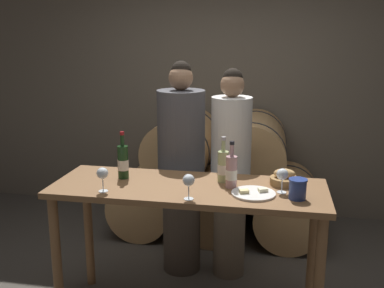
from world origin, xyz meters
TOP-DOWN VIEW (x-y plane):
  - stone_wall_back at (0.00, 2.06)m, footprint 10.00×0.12m
  - barrel_stack at (0.00, 1.46)m, footprint 2.00×0.97m
  - tasting_table at (0.00, 0.00)m, footprint 1.79×0.63m
  - person_left at (-0.18, 0.63)m, footprint 0.37×0.37m
  - person_right at (0.21, 0.63)m, footprint 0.31×0.31m
  - wine_bottle_red at (-0.47, 0.08)m, footprint 0.07×0.07m
  - wine_bottle_white at (0.21, 0.13)m, footprint 0.07×0.07m
  - wine_bottle_rose at (0.28, 0.02)m, footprint 0.07×0.07m
  - blue_crock at (0.69, -0.11)m, footprint 0.11×0.11m
  - bread_basket at (0.61, 0.14)m, footprint 0.19×0.19m
  - cheese_plate at (0.43, -0.09)m, footprint 0.27×0.27m
  - wine_glass_far_left at (-0.50, -0.21)m, footprint 0.07×0.07m
  - wine_glass_left at (0.05, -0.24)m, footprint 0.07×0.07m
  - wine_glass_center at (0.60, -0.02)m, footprint 0.07×0.07m

SIDE VIEW (x-z plane):
  - barrel_stack at x=0.00m, z-range -0.06..1.11m
  - tasting_table at x=0.00m, z-range 0.34..1.29m
  - person_right at x=0.21m, z-range 0.02..1.69m
  - person_left at x=-0.18m, z-range 0.01..1.73m
  - cheese_plate at x=0.43m, z-range 0.94..0.98m
  - bread_basket at x=0.61m, z-range 0.94..1.05m
  - blue_crock at x=0.69m, z-range 0.96..1.08m
  - wine_bottle_rose at x=0.28m, z-range 0.90..1.21m
  - wine_bottle_white at x=0.21m, z-range 0.90..1.21m
  - wine_glass_far_left at x=-0.50m, z-range 0.99..1.14m
  - wine_glass_left at x=0.05m, z-range 0.99..1.14m
  - wine_glass_center at x=0.60m, z-range 0.99..1.14m
  - wine_bottle_red at x=-0.47m, z-range 0.90..1.23m
  - stone_wall_back at x=0.00m, z-range 0.00..3.20m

